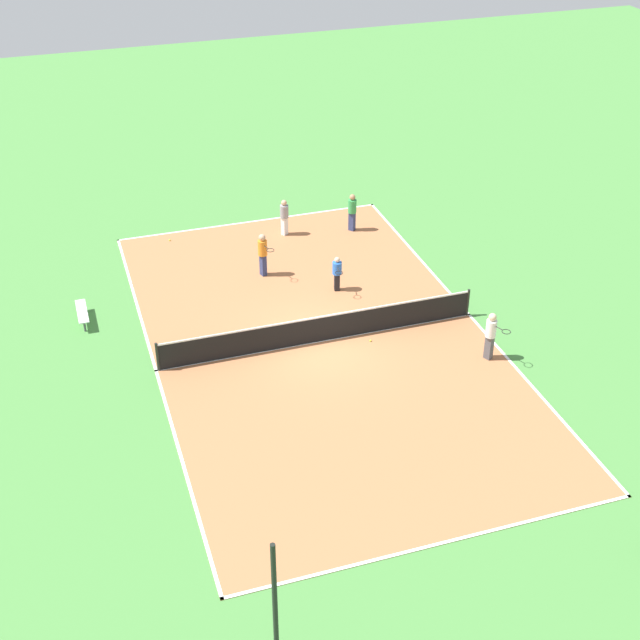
{
  "coord_description": "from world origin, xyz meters",
  "views": [
    {
      "loc": [
        8.02,
        24.71,
        17.29
      ],
      "look_at": [
        0.0,
        0.0,
        0.9
      ],
      "focal_mm": 50.0,
      "sensor_mm": 36.0,
      "label": 1
    }
  ],
  "objects_px": {
    "tennis_ball_midcourt": "(170,240)",
    "fence_post_back_right": "(275,602)",
    "player_near_blue": "(337,272)",
    "tennis_ball_right_alley": "(370,341)",
    "player_baseline_gray": "(284,215)",
    "bench": "(82,312)",
    "player_far_green": "(352,210)",
    "tennis_net": "(320,328)",
    "player_center_orange": "(263,252)",
    "player_near_white": "(491,333)"
  },
  "relations": [
    {
      "from": "player_baseline_gray",
      "to": "player_near_blue",
      "type": "relative_size",
      "value": 1.13
    },
    {
      "from": "tennis_net",
      "to": "player_center_orange",
      "type": "bearing_deg",
      "value": -82.78
    },
    {
      "from": "player_baseline_gray",
      "to": "tennis_ball_right_alley",
      "type": "distance_m",
      "value": 8.98
    },
    {
      "from": "player_near_blue",
      "to": "tennis_ball_midcourt",
      "type": "distance_m",
      "value": 8.17
    },
    {
      "from": "bench",
      "to": "tennis_ball_right_alley",
      "type": "height_order",
      "value": "bench"
    },
    {
      "from": "bench",
      "to": "tennis_ball_midcourt",
      "type": "height_order",
      "value": "bench"
    },
    {
      "from": "player_near_blue",
      "to": "tennis_ball_right_alley",
      "type": "bearing_deg",
      "value": 11.17
    },
    {
      "from": "player_baseline_gray",
      "to": "fence_post_back_right",
      "type": "xyz_separation_m",
      "value": [
        6.03,
        20.31,
        0.84
      ]
    },
    {
      "from": "player_center_orange",
      "to": "fence_post_back_right",
      "type": "distance_m",
      "value": 17.69
    },
    {
      "from": "tennis_ball_right_alley",
      "to": "fence_post_back_right",
      "type": "relative_size",
      "value": 0.02
    },
    {
      "from": "fence_post_back_right",
      "to": "player_baseline_gray",
      "type": "bearing_deg",
      "value": -106.54
    },
    {
      "from": "tennis_net",
      "to": "player_center_orange",
      "type": "distance_m",
      "value": 5.26
    },
    {
      "from": "player_far_green",
      "to": "fence_post_back_right",
      "type": "distance_m",
      "value": 21.74
    },
    {
      "from": "player_near_white",
      "to": "fence_post_back_right",
      "type": "relative_size",
      "value": 0.5
    },
    {
      "from": "bench",
      "to": "tennis_ball_right_alley",
      "type": "bearing_deg",
      "value": 64.59
    },
    {
      "from": "player_near_white",
      "to": "tennis_ball_midcourt",
      "type": "relative_size",
      "value": 26.1
    },
    {
      "from": "player_far_green",
      "to": "player_baseline_gray",
      "type": "height_order",
      "value": "player_far_green"
    },
    {
      "from": "bench",
      "to": "player_near_blue",
      "type": "xyz_separation_m",
      "value": [
        -9.48,
        0.73,
        0.43
      ]
    },
    {
      "from": "tennis_ball_midcourt",
      "to": "fence_post_back_right",
      "type": "bearing_deg",
      "value": 86.7
    },
    {
      "from": "bench",
      "to": "tennis_ball_midcourt",
      "type": "distance_m",
      "value": 6.74
    },
    {
      "from": "bench",
      "to": "tennis_ball_midcourt",
      "type": "relative_size",
      "value": 24.52
    },
    {
      "from": "tennis_net",
      "to": "player_near_white",
      "type": "relative_size",
      "value": 6.43
    },
    {
      "from": "player_near_white",
      "to": "player_baseline_gray",
      "type": "distance_m",
      "value": 11.81
    },
    {
      "from": "bench",
      "to": "player_near_blue",
      "type": "bearing_deg",
      "value": 85.59
    },
    {
      "from": "bench",
      "to": "player_far_green",
      "type": "xyz_separation_m",
      "value": [
        -11.76,
        -3.94,
        0.59
      ]
    },
    {
      "from": "tennis_net",
      "to": "player_near_white",
      "type": "distance_m",
      "value": 5.84
    },
    {
      "from": "player_near_blue",
      "to": "tennis_ball_right_alley",
      "type": "distance_m",
      "value": 3.83
    },
    {
      "from": "tennis_net",
      "to": "tennis_ball_midcourt",
      "type": "distance_m",
      "value": 9.99
    },
    {
      "from": "tennis_ball_right_alley",
      "to": "fence_post_back_right",
      "type": "xyz_separation_m",
      "value": [
        6.59,
        11.39,
        1.71
      ]
    },
    {
      "from": "player_near_white",
      "to": "fence_post_back_right",
      "type": "xyz_separation_m",
      "value": [
        10.03,
        9.2,
        0.71
      ]
    },
    {
      "from": "player_near_white",
      "to": "tennis_ball_right_alley",
      "type": "xyz_separation_m",
      "value": [
        3.44,
        -2.19,
        -0.99
      ]
    },
    {
      "from": "player_far_green",
      "to": "player_center_orange",
      "type": "bearing_deg",
      "value": -97.02
    },
    {
      "from": "tennis_net",
      "to": "bench",
      "type": "height_order",
      "value": "tennis_net"
    },
    {
      "from": "player_baseline_gray",
      "to": "tennis_ball_midcourt",
      "type": "distance_m",
      "value": 4.97
    },
    {
      "from": "player_baseline_gray",
      "to": "player_center_orange",
      "type": "distance_m",
      "value": 3.63
    },
    {
      "from": "player_near_white",
      "to": "tennis_ball_right_alley",
      "type": "distance_m",
      "value": 4.2
    },
    {
      "from": "player_far_green",
      "to": "tennis_ball_right_alley",
      "type": "distance_m",
      "value": 8.78
    },
    {
      "from": "tennis_net",
      "to": "fence_post_back_right",
      "type": "bearing_deg",
      "value": 67.67
    },
    {
      "from": "tennis_net",
      "to": "tennis_ball_right_alley",
      "type": "relative_size",
      "value": 167.84
    },
    {
      "from": "fence_post_back_right",
      "to": "bench",
      "type": "bearing_deg",
      "value": -79.82
    },
    {
      "from": "player_far_green",
      "to": "tennis_ball_right_alley",
      "type": "bearing_deg",
      "value": -52.16
    },
    {
      "from": "player_center_orange",
      "to": "fence_post_back_right",
      "type": "height_order",
      "value": "fence_post_back_right"
    },
    {
      "from": "player_near_blue",
      "to": "tennis_ball_midcourt",
      "type": "relative_size",
      "value": 20.72
    },
    {
      "from": "tennis_net",
      "to": "tennis_ball_right_alley",
      "type": "distance_m",
      "value": 1.84
    },
    {
      "from": "player_center_orange",
      "to": "player_baseline_gray",
      "type": "bearing_deg",
      "value": 134.66
    },
    {
      "from": "player_near_white",
      "to": "player_far_green",
      "type": "bearing_deg",
      "value": 161.2
    },
    {
      "from": "player_center_orange",
      "to": "player_far_green",
      "type": "bearing_deg",
      "value": 103.76
    },
    {
      "from": "player_near_blue",
      "to": "fence_post_back_right",
      "type": "xyz_separation_m",
      "value": [
        6.63,
        15.14,
        0.95
      ]
    },
    {
      "from": "player_center_orange",
      "to": "bench",
      "type": "bearing_deg",
      "value": -95.79
    },
    {
      "from": "player_far_green",
      "to": "tennis_ball_midcourt",
      "type": "distance_m",
      "value": 7.87
    }
  ]
}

